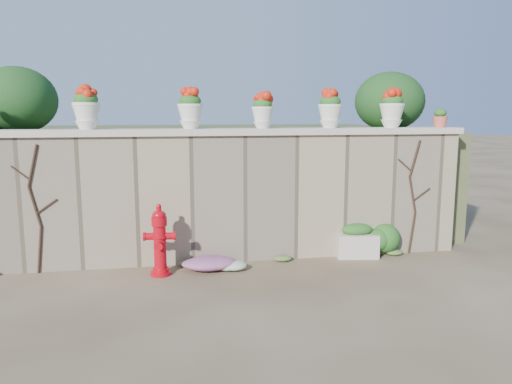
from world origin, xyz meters
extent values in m
plane|color=#4A3A25|center=(0.00, 0.00, 0.00)|extent=(80.00, 80.00, 0.00)
cube|color=gray|center=(0.00, 1.80, 1.00)|extent=(8.00, 0.40, 2.00)
cube|color=beige|center=(0.00, 1.80, 2.05)|extent=(8.10, 0.52, 0.10)
cube|color=#384C23|center=(0.00, 5.00, 1.00)|extent=(9.00, 6.00, 2.00)
ellipsoid|color=#143814|center=(-3.20, 3.00, 2.55)|extent=(1.30, 1.30, 1.10)
ellipsoid|color=#143814|center=(3.40, 3.00, 2.55)|extent=(1.30, 1.30, 1.10)
cylinder|color=black|center=(-2.66, 1.58, 0.35)|extent=(0.12, 0.04, 0.70)
cylinder|color=black|center=(-2.69, 1.58, 1.00)|extent=(0.17, 0.04, 0.61)
cylinder|color=black|center=(-2.67, 1.58, 1.60)|extent=(0.18, 0.04, 0.61)
cylinder|color=black|center=(-2.52, 1.58, 1.00)|extent=(0.30, 0.02, 0.22)
cylinder|color=black|center=(-2.85, 1.58, 1.50)|extent=(0.25, 0.02, 0.21)
cylinder|color=black|center=(3.24, 1.58, 0.35)|extent=(0.12, 0.04, 0.70)
cylinder|color=black|center=(3.22, 1.58, 1.00)|extent=(0.17, 0.04, 0.61)
cylinder|color=black|center=(3.23, 1.58, 1.60)|extent=(0.18, 0.04, 0.61)
cylinder|color=black|center=(3.38, 1.58, 1.00)|extent=(0.30, 0.02, 0.22)
cylinder|color=black|center=(3.05, 1.58, 1.50)|extent=(0.25, 0.02, 0.21)
cylinder|color=#B40611|center=(-0.91, 1.17, 0.03)|extent=(0.30, 0.30, 0.05)
cylinder|color=#B40611|center=(-0.91, 1.17, 0.42)|extent=(0.18, 0.18, 0.66)
cylinder|color=#B40611|center=(-0.91, 1.17, 0.58)|extent=(0.22, 0.22, 0.04)
cylinder|color=#B40611|center=(-0.91, 1.17, 0.80)|extent=(0.22, 0.22, 0.13)
ellipsoid|color=#B40611|center=(-0.91, 1.17, 0.91)|extent=(0.20, 0.20, 0.15)
cylinder|color=#B40611|center=(-0.91, 1.17, 0.99)|extent=(0.07, 0.07, 0.11)
cylinder|color=#B40611|center=(-1.06, 1.18, 0.58)|extent=(0.16, 0.12, 0.11)
cylinder|color=#B40611|center=(-0.77, 1.16, 0.58)|extent=(0.16, 0.12, 0.11)
cylinder|color=#B40611|center=(-0.92, 1.05, 0.48)|extent=(0.10, 0.11, 0.10)
cube|color=beige|center=(2.25, 1.55, 0.19)|extent=(0.72, 0.49, 0.39)
ellipsoid|color=#1E5119|center=(2.25, 1.55, 0.46)|extent=(0.55, 0.39, 0.20)
ellipsoid|color=#1E5119|center=(2.64, 1.55, 0.31)|extent=(0.66, 0.59, 0.63)
ellipsoid|color=#CC28B9|center=(-0.18, 1.23, 0.12)|extent=(0.93, 0.62, 0.25)
ellipsoid|color=white|center=(0.13, 1.13, 0.09)|extent=(0.49, 0.39, 0.17)
ellipsoid|color=#1E5119|center=(-1.93, 1.80, 2.54)|extent=(0.35, 0.35, 0.21)
ellipsoid|color=red|center=(-1.93, 1.80, 2.63)|extent=(0.31, 0.31, 0.22)
ellipsoid|color=#1E5119|center=(-0.41, 1.80, 2.52)|extent=(0.34, 0.34, 0.20)
ellipsoid|color=red|center=(-0.41, 1.80, 2.60)|extent=(0.29, 0.29, 0.21)
ellipsoid|color=#1E5119|center=(0.72, 1.80, 2.47)|extent=(0.30, 0.30, 0.18)
ellipsoid|color=red|center=(0.72, 1.80, 2.55)|extent=(0.26, 0.26, 0.19)
ellipsoid|color=#1E5119|center=(1.83, 1.80, 2.52)|extent=(0.34, 0.34, 0.20)
ellipsoid|color=red|center=(1.83, 1.80, 2.60)|extent=(0.29, 0.29, 0.21)
ellipsoid|color=#1E5119|center=(2.89, 1.80, 2.54)|extent=(0.35, 0.35, 0.21)
ellipsoid|color=red|center=(2.89, 1.80, 2.62)|extent=(0.31, 0.31, 0.22)
ellipsoid|color=#1E5119|center=(3.76, 1.80, 2.33)|extent=(0.20, 0.20, 0.14)
camera|label=1|loc=(-0.79, -5.97, 2.37)|focal=35.00mm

